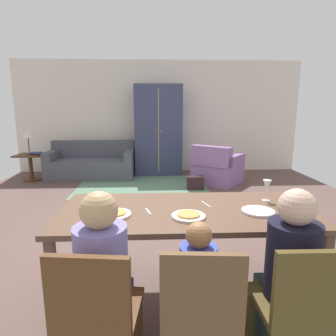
{
  "coord_description": "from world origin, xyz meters",
  "views": [
    {
      "loc": [
        -0.09,
        -3.64,
        1.54
      ],
      "look_at": [
        0.06,
        -0.27,
        0.85
      ],
      "focal_mm": 30.76,
      "sensor_mm": 36.0,
      "label": 1
    }
  ],
  "objects": [
    {
      "name": "plate_near_woman",
      "position": [
        0.7,
        -1.57,
        0.77
      ],
      "size": [
        0.25,
        0.25,
        0.02
      ],
      "primitive_type": "cylinder",
      "color": "silver",
      "rests_on": "dining_table"
    },
    {
      "name": "table_lamp",
      "position": [
        -2.82,
        2.67,
        1.01
      ],
      "size": [
        0.26,
        0.26,
        0.54
      ],
      "color": "brown",
      "rests_on": "side_table"
    },
    {
      "name": "person_woman",
      "position": [
        0.7,
        -2.11,
        0.51
      ],
      "size": [
        0.3,
        0.4,
        1.11
      ],
      "color": "#2A4443",
      "rests_on": "ground_plane"
    },
    {
      "name": "dining_chair_child",
      "position": [
        0.14,
        -2.28,
        0.49
      ],
      "size": [
        0.45,
        0.45,
        0.87
      ],
      "color": "brown",
      "rests_on": "ground_plane"
    },
    {
      "name": "book_lower",
      "position": [
        -2.63,
        2.66,
        0.59
      ],
      "size": [
        0.22,
        0.16,
        0.03
      ],
      "primitive_type": "cube",
      "color": "maroon",
      "rests_on": "side_table"
    },
    {
      "name": "knife",
      "position": [
        0.33,
        -1.37,
        0.76
      ],
      "size": [
        0.06,
        0.17,
        0.01
      ],
      "primitive_type": "cube",
      "rotation": [
        0.0,
        0.0,
        0.28
      ],
      "color": "silver",
      "rests_on": "dining_table"
    },
    {
      "name": "couch",
      "position": [
        -1.55,
        2.93,
        0.3
      ],
      "size": [
        1.92,
        0.86,
        0.82
      ],
      "color": "#494B56",
      "rests_on": "ground_plane"
    },
    {
      "name": "plate_near_child",
      "position": [
        0.15,
        -1.65,
        0.77
      ],
      "size": [
        0.25,
        0.25,
        0.02
      ],
      "primitive_type": "cylinder",
      "color": "white",
      "rests_on": "dining_table"
    },
    {
      "name": "fork",
      "position": [
        -0.15,
        -1.52,
        0.76
      ],
      "size": [
        0.06,
        0.15,
        0.01
      ],
      "primitive_type": "cube",
      "rotation": [
        0.0,
        0.0,
        0.28
      ],
      "color": "silver",
      "rests_on": "dining_table"
    },
    {
      "name": "ground_plane",
      "position": [
        0.0,
        0.48,
        -0.01
      ],
      "size": [
        6.95,
        6.17,
        0.02
      ],
      "primitive_type": "cube",
      "color": "brown"
    },
    {
      "name": "person_child",
      "position": [
        0.15,
        -2.11,
        0.43
      ],
      "size": [
        0.22,
        0.29,
        0.92
      ],
      "color": "#334149",
      "rests_on": "ground_plane"
    },
    {
      "name": "pizza_near_man",
      "position": [
        -0.4,
        -1.59,
        0.78
      ],
      "size": [
        0.17,
        0.17,
        0.01
      ],
      "primitive_type": "cylinder",
      "color": "gold",
      "rests_on": "plate_near_man"
    },
    {
      "name": "dining_chair_woman",
      "position": [
        0.69,
        -2.28,
        0.49
      ],
      "size": [
        0.43,
        0.43,
        0.87
      ],
      "color": "#4F401A",
      "rests_on": "ground_plane"
    },
    {
      "name": "dining_table",
      "position": [
        0.15,
        -1.47,
        0.69
      ],
      "size": [
        1.99,
        0.92,
        0.76
      ],
      "color": "brown",
      "rests_on": "ground_plane"
    },
    {
      "name": "person_man",
      "position": [
        -0.4,
        -2.11,
        0.51
      ],
      "size": [
        0.31,
        0.41,
        1.11
      ],
      "color": "navy",
      "rests_on": "ground_plane"
    },
    {
      "name": "armchair",
      "position": [
        1.2,
        2.23,
        0.32
      ],
      "size": [
        1.2,
        1.2,
        0.82
      ],
      "color": "#866097",
      "rests_on": "ground_plane"
    },
    {
      "name": "armoire",
      "position": [
        -0.01,
        3.23,
        1.05
      ],
      "size": [
        1.1,
        0.59,
        2.1
      ],
      "color": "#353B5B",
      "rests_on": "ground_plane"
    },
    {
      "name": "side_table",
      "position": [
        -2.82,
        2.67,
        0.38
      ],
      "size": [
        0.56,
        0.56,
        0.58
      ],
      "color": "#50301C",
      "rests_on": "ground_plane"
    },
    {
      "name": "area_rug",
      "position": [
        -0.36,
        2.07,
        0.0
      ],
      "size": [
        2.6,
        1.8,
        0.01
      ],
      "primitive_type": "cube",
      "color": "slate",
      "rests_on": "ground_plane"
    },
    {
      "name": "book_upper",
      "position": [
        -2.66,
        2.62,
        0.62
      ],
      "size": [
        0.22,
        0.16,
        0.03
      ],
      "primitive_type": "cube",
      "color": "#334388",
      "rests_on": "book_lower"
    },
    {
      "name": "dining_chair_man",
      "position": [
        -0.41,
        -2.28,
        0.49
      ],
      "size": [
        0.46,
        0.46,
        0.87
      ],
      "color": "#563318",
      "rests_on": "ground_plane"
    },
    {
      "name": "plate_near_man",
      "position": [
        -0.4,
        -1.59,
        0.77
      ],
      "size": [
        0.25,
        0.25,
        0.02
      ],
      "primitive_type": "cylinder",
      "color": "white",
      "rests_on": "dining_table"
    },
    {
      "name": "handbag",
      "position": [
        0.68,
        1.77,
        0.13
      ],
      "size": [
        0.32,
        0.16,
        0.26
      ],
      "primitive_type": "cube",
      "color": "black",
      "rests_on": "ground_plane"
    },
    {
      "name": "pizza_near_child",
      "position": [
        0.15,
        -1.65,
        0.78
      ],
      "size": [
        0.17,
        0.17,
        0.01
      ],
      "primitive_type": "cylinder",
      "color": "gold",
      "rests_on": "plate_near_child"
    },
    {
      "name": "wine_glass",
      "position": [
        0.86,
        -1.29,
        0.89
      ],
      "size": [
        0.07,
        0.07,
        0.19
      ],
      "color": "silver",
      "rests_on": "dining_table"
    },
    {
      "name": "back_wall",
      "position": [
        0.0,
        3.62,
        1.35
      ],
      "size": [
        6.95,
        0.1,
        2.7
      ],
      "primitive_type": "cube",
      "color": "silver",
      "rests_on": "ground_plane"
    }
  ]
}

